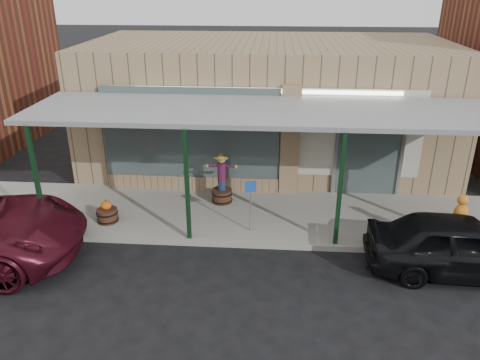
# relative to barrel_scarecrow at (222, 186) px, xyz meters

# --- Properties ---
(ground) EXTENTS (120.00, 120.00, 0.00)m
(ground) POSITION_rel_barrel_scarecrow_xyz_m (1.21, -4.25, -0.66)
(ground) COLOR black
(ground) RESTS_ON ground
(sidewalk) EXTENTS (40.00, 3.20, 0.15)m
(sidewalk) POSITION_rel_barrel_scarecrow_xyz_m (1.21, -0.65, -0.58)
(sidewalk) COLOR gray
(sidewalk) RESTS_ON ground
(storefront) EXTENTS (12.00, 6.25, 4.20)m
(storefront) POSITION_rel_barrel_scarecrow_xyz_m (1.21, 3.92, 1.44)
(storefront) COLOR #8E7757
(storefront) RESTS_ON ground
(awning) EXTENTS (12.00, 3.00, 3.04)m
(awning) POSITION_rel_barrel_scarecrow_xyz_m (1.21, -0.69, 2.35)
(awning) COLOR slate
(awning) RESTS_ON ground
(block_buildings_near) EXTENTS (61.00, 8.00, 8.00)m
(block_buildings_near) POSITION_rel_barrel_scarecrow_xyz_m (3.22, 4.95, 3.11)
(block_buildings_near) COLOR brown
(block_buildings_near) RESTS_ON ground
(barrel_scarecrow) EXTENTS (0.90, 0.72, 1.50)m
(barrel_scarecrow) POSITION_rel_barrel_scarecrow_xyz_m (0.00, 0.00, 0.00)
(barrel_scarecrow) COLOR #4B2A1E
(barrel_scarecrow) RESTS_ON sidewalk
(barrel_pumpkin) EXTENTS (0.68, 0.68, 0.64)m
(barrel_pumpkin) POSITION_rel_barrel_scarecrow_xyz_m (-2.91, -1.41, -0.28)
(barrel_pumpkin) COLOR #4B2A1E
(barrel_pumpkin) RESTS_ON sidewalk
(handicap_sign) EXTENTS (0.27, 0.12, 1.38)m
(handicap_sign) POSITION_rel_barrel_scarecrow_xyz_m (0.90, -1.62, 0.38)
(handicap_sign) COLOR gray
(handicap_sign) RESTS_ON sidewalk
(parked_sedan) EXTENTS (4.15, 1.87, 1.58)m
(parked_sedan) POSITION_rel_barrel_scarecrow_xyz_m (5.63, -2.91, 0.04)
(parked_sedan) COLOR black
(parked_sedan) RESTS_ON ground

